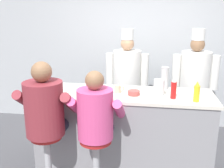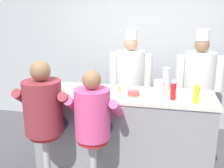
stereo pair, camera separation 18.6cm
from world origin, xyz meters
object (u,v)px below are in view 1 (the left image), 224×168
(breakfast_plate, at_px, (57,89))
(cup_stack_steel, at_px, (165,78))
(diner_seated_pink, at_px, (96,118))
(mustard_bottle_yellow, at_px, (197,92))
(cook_in_whites_far, at_px, (194,81))
(cereal_bowl, at_px, (134,93))
(diner_seated_maroon, at_px, (46,111))
(ketchup_bottle_red, at_px, (174,89))
(cook_in_whites_near, at_px, (127,79))
(water_pitcher_clear, at_px, (159,87))
(hot_sauce_bottle_orange, at_px, (198,91))
(coffee_mug_tan, at_px, (118,89))

(breakfast_plate, relative_size, cup_stack_steel, 0.78)
(breakfast_plate, bearing_deg, diner_seated_pink, -41.03)
(mustard_bottle_yellow, xyz_separation_m, cook_in_whites_far, (0.14, 1.11, -0.16))
(cereal_bowl, height_order, diner_seated_pink, diner_seated_pink)
(mustard_bottle_yellow, bearing_deg, cereal_bowl, 169.94)
(breakfast_plate, xyz_separation_m, diner_seated_maroon, (0.08, -0.58, -0.10))
(breakfast_plate, bearing_deg, ketchup_bottle_red, -5.18)
(ketchup_bottle_red, distance_m, cook_in_whites_near, 1.30)
(breakfast_plate, distance_m, diner_seated_pink, 0.89)
(cereal_bowl, height_order, cook_in_whites_far, cook_in_whites_far)
(water_pitcher_clear, height_order, breakfast_plate, water_pitcher_clear)
(hot_sauce_bottle_orange, distance_m, cereal_bowl, 0.77)
(ketchup_bottle_red, xyz_separation_m, diner_seated_pink, (-0.85, -0.44, -0.25))
(cereal_bowl, bearing_deg, diner_seated_pink, -127.07)
(water_pitcher_clear, distance_m, cook_in_whites_far, 1.08)
(coffee_mug_tan, xyz_separation_m, cook_in_whites_near, (0.02, 0.96, -0.10))
(cereal_bowl, xyz_separation_m, coffee_mug_tan, (-0.21, 0.08, 0.02))
(breakfast_plate, relative_size, coffee_mug_tan, 1.81)
(cook_in_whites_far, bearing_deg, hot_sauce_bottle_orange, -96.18)
(coffee_mug_tan, xyz_separation_m, cook_in_whites_far, (1.09, 0.91, -0.09))
(diner_seated_maroon, height_order, cook_in_whites_far, cook_in_whites_far)
(coffee_mug_tan, bearing_deg, mustard_bottle_yellow, -12.40)
(cereal_bowl, distance_m, cup_stack_steel, 0.52)
(hot_sauce_bottle_orange, bearing_deg, coffee_mug_tan, 176.81)
(hot_sauce_bottle_orange, bearing_deg, water_pitcher_clear, 173.65)
(water_pitcher_clear, relative_size, cereal_bowl, 1.30)
(ketchup_bottle_red, height_order, cook_in_whites_near, cook_in_whites_near)
(coffee_mug_tan, distance_m, cook_in_whites_near, 0.97)
(cereal_bowl, relative_size, coffee_mug_tan, 1.15)
(coffee_mug_tan, xyz_separation_m, cup_stack_steel, (0.60, 0.25, 0.10))
(cereal_bowl, distance_m, diner_seated_pink, 0.64)
(cup_stack_steel, distance_m, diner_seated_maroon, 1.59)
(mustard_bottle_yellow, distance_m, coffee_mug_tan, 0.97)
(cup_stack_steel, height_order, diner_seated_maroon, diner_seated_maroon)
(water_pitcher_clear, distance_m, coffee_mug_tan, 0.52)
(ketchup_bottle_red, relative_size, cereal_bowl, 1.72)
(ketchup_bottle_red, bearing_deg, coffee_mug_tan, 168.99)
(breakfast_plate, xyz_separation_m, coffee_mug_tan, (0.83, -0.00, 0.03))
(breakfast_plate, height_order, cook_in_whites_far, cook_in_whites_far)
(cup_stack_steel, bearing_deg, coffee_mug_tan, -157.11)
(mustard_bottle_yellow, height_order, diner_seated_maroon, diner_seated_maroon)
(cook_in_whites_near, xyz_separation_m, cook_in_whites_far, (1.07, -0.05, 0.01))
(ketchup_bottle_red, height_order, breakfast_plate, ketchup_bottle_red)
(ketchup_bottle_red, bearing_deg, hot_sauce_bottle_orange, 15.14)
(water_pitcher_clear, xyz_separation_m, breakfast_plate, (-1.35, 0.01, -0.08))
(water_pitcher_clear, bearing_deg, cup_stack_steel, 73.46)
(coffee_mug_tan, distance_m, cup_stack_steel, 0.65)
(breakfast_plate, xyz_separation_m, cup_stack_steel, (1.43, 0.25, 0.14))
(coffee_mug_tan, bearing_deg, breakfast_plate, 179.73)
(breakfast_plate, height_order, cereal_bowl, cereal_bowl)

